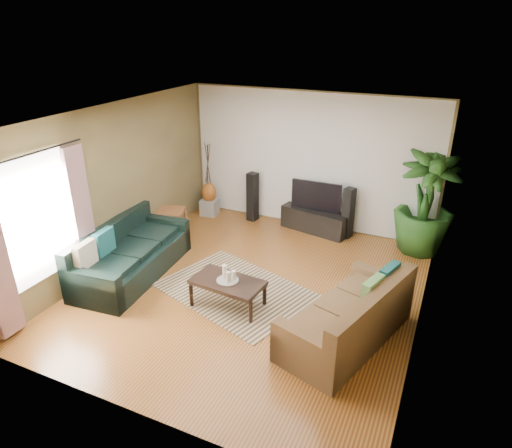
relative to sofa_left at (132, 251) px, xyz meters
The scene contains 27 objects.
floor 2.06m from the sofa_left, 10.49° to the left, with size 5.50×5.50×0.00m, color #936226.
ceiling 3.04m from the sofa_left, 10.49° to the left, with size 5.50×5.50×0.00m, color white.
wall_back 3.81m from the sofa_left, 57.52° to the left, with size 5.00×5.00×0.00m, color brown.
wall_front 3.24m from the sofa_left, 50.21° to the right, with size 5.00×5.00×0.00m, color brown.
wall_left 1.12m from the sofa_left, 144.54° to the left, with size 5.50×5.50×0.00m, color brown.
wall_right 4.59m from the sofa_left, ahead, with size 5.50×5.50×0.00m, color brown.
backwall_panel 3.80m from the sofa_left, 57.44° to the left, with size 4.90×4.90×0.00m, color white.
window_pane 1.65m from the sofa_left, 111.90° to the right, with size 1.80×1.80×0.00m, color white.
curtain_far 0.98m from the sofa_left, 132.71° to the right, with size 0.08×0.35×2.20m, color gray.
curtain_rod 2.29m from the sofa_left, 109.87° to the right, with size 0.03×0.03×1.90m, color black.
sofa_left is the anchor object (origin of this frame).
sofa_right 3.64m from the sofa_left, ahead, with size 2.03×0.91×0.85m, color brown.
area_rug 1.83m from the sofa_left, ahead, with size 2.24×1.59×0.01m, color tan.
coffee_table 1.89m from the sofa_left, ahead, with size 1.04×0.57×0.43m, color black.
candle_tray 1.87m from the sofa_left, ahead, with size 0.32×0.32×0.01m, color gray.
candle_tall 1.81m from the sofa_left, ahead, with size 0.07×0.07×0.21m, color #F5E5CF.
candle_mid 1.92m from the sofa_left, ahead, with size 0.07×0.07×0.16m, color beige.
candle_short 1.94m from the sofa_left, ahead, with size 0.07×0.07×0.13m, color #EFE9C9.
tv_stand 3.64m from the sofa_left, 52.16° to the left, with size 1.36×0.41×0.45m, color black.
television 3.64m from the sofa_left, 52.16° to the left, with size 0.99×0.05×0.59m, color black.
speaker_left 2.99m from the sofa_left, 73.30° to the left, with size 0.19×0.21×1.03m, color black.
speaker_right 4.06m from the sofa_left, 44.89° to the left, with size 0.18×0.20×1.00m, color black.
potted_plant 5.14m from the sofa_left, 34.10° to the left, with size 1.05×1.05×1.88m, color #1C4617.
plant_pot 5.12m from the sofa_left, 34.10° to the left, with size 0.35×0.35×0.27m, color black.
pedestal 2.76m from the sofa_left, 92.37° to the left, with size 0.34×0.34×0.34m, color gray.
vase 2.75m from the sofa_left, 92.37° to the left, with size 0.31×0.31×0.44m, color #924C1A.
side_table 1.53m from the sofa_left, 100.02° to the left, with size 0.51×0.51×0.54m, color brown.
Camera 1 is at (2.62, -5.55, 3.90)m, focal length 32.00 mm.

